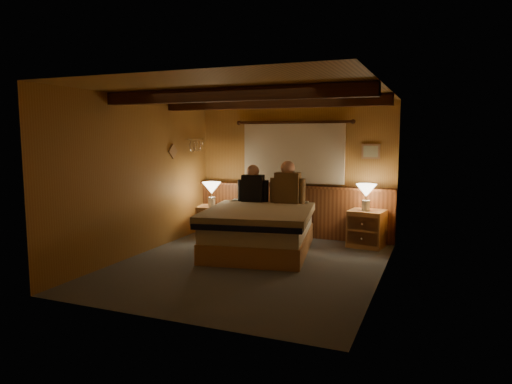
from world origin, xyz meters
The scene contains 19 objects.
floor centered at (0.00, 0.00, 0.00)m, with size 4.20×4.20×0.00m, color slate.
ceiling centered at (0.00, 0.00, 2.40)m, with size 4.20×4.20×0.00m, color tan.
wall_back centered at (0.00, 2.10, 1.20)m, with size 3.60×3.60×0.00m, color #B1833F.
wall_left centered at (-1.80, 0.00, 1.20)m, with size 4.20×4.20×0.00m, color #B1833F.
wall_right centered at (1.80, 0.00, 1.20)m, with size 4.20×4.20×0.00m, color #B1833F.
wall_front centered at (0.00, -2.10, 1.20)m, with size 3.60×3.60×0.00m, color #B1833F.
wainscot centered at (0.00, 2.04, 0.49)m, with size 3.60×0.23×0.94m.
curtain_window centered at (0.00, 2.03, 1.52)m, with size 2.18×0.09×1.11m.
ceiling_beams centered at (0.00, 0.15, 2.31)m, with size 3.60×1.65×0.16m.
coat_rail centered at (-1.72, 1.58, 1.67)m, with size 0.05×0.55×0.24m.
framed_print centered at (1.35, 2.08, 1.55)m, with size 0.30×0.04×0.25m.
bed centered at (-0.13, 0.76, 0.36)m, with size 1.87×2.26×0.69m.
nightstand_left centered at (-1.32, 1.45, 0.28)m, with size 0.59×0.55×0.56m.
nightstand_right centered at (1.37, 1.73, 0.30)m, with size 0.61×0.57×0.60m.
lamp_left centered at (-1.32, 1.42, 0.86)m, with size 0.33×0.33×0.44m.
lamp_right centered at (1.35, 1.69, 0.91)m, with size 0.33×0.33×0.43m.
person_left centered at (-0.52, 1.42, 0.95)m, with size 0.54×0.27×0.66m.
person_right centered at (0.08, 1.48, 0.98)m, with size 0.60×0.27×0.74m.
duffel_bag centered at (-1.26, 1.46, 0.15)m, with size 0.48×0.29×0.34m.
Camera 1 is at (2.44, -5.76, 1.80)m, focal length 32.00 mm.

